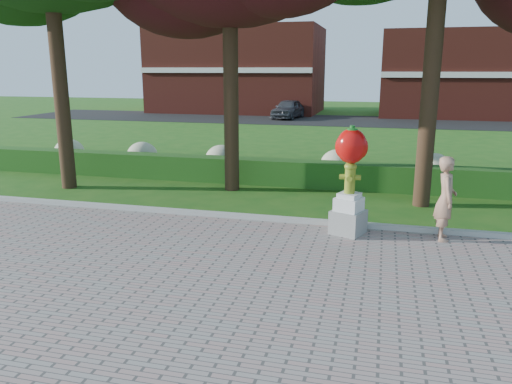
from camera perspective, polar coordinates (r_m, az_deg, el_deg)
ground at (r=9.29m, az=-1.75°, el=-8.86°), size 100.00×100.00×0.00m
curb at (r=12.01m, az=2.21°, el=-3.16°), size 40.00×0.18×0.15m
lawn_hedge at (r=15.75m, az=5.29°, el=2.13°), size 24.00×0.70×0.80m
hydrangea_row at (r=16.61m, az=7.80°, el=3.20°), size 20.10×1.10×0.99m
street at (r=36.49m, az=10.60°, el=8.01°), size 50.00×8.00×0.02m
building_left at (r=44.01m, az=-2.09°, el=13.75°), size 14.00×8.00×7.00m
building_right at (r=42.60m, az=22.43°, el=12.34°), size 12.00×8.00×6.40m
hydrant_sculpture at (r=10.99m, az=10.70°, el=1.64°), size 0.84×0.84×2.39m
woman at (r=11.23m, az=20.86°, el=-0.70°), size 0.45×0.67×1.80m
parked_car at (r=37.61m, az=3.70°, el=9.48°), size 2.20×4.31×1.40m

